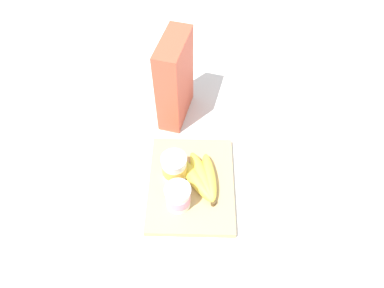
{
  "coord_description": "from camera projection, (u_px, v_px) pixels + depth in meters",
  "views": [
    {
      "loc": [
        -0.51,
        -0.01,
        0.89
      ],
      "look_at": [
        0.1,
        0.0,
        0.07
      ],
      "focal_mm": 32.39,
      "sensor_mm": 36.0,
      "label": 1
    }
  ],
  "objects": [
    {
      "name": "yogurt_cup_back",
      "position": [
        174.0,
        168.0,
        0.98
      ],
      "size": [
        0.07,
        0.07,
        0.09
      ],
      "color": "white",
      "rests_on": "cutting_board"
    },
    {
      "name": "cereal_box",
      "position": [
        175.0,
        80.0,
        1.07
      ],
      "size": [
        0.19,
        0.11,
        0.29
      ],
      "primitive_type": "cube",
      "rotation": [
        0.0,
        0.0,
        -0.24
      ],
      "color": "#D85138",
      "rests_on": "ground_plane"
    },
    {
      "name": "ground_plane",
      "position": [
        191.0,
        186.0,
        1.02
      ],
      "size": [
        2.4,
        2.4,
        0.0
      ],
      "primitive_type": "plane",
      "color": "silver"
    },
    {
      "name": "banana_bunch",
      "position": [
        202.0,
        177.0,
        0.99
      ],
      "size": [
        0.18,
        0.14,
        0.04
      ],
      "color": "yellow",
      "rests_on": "cutting_board"
    },
    {
      "name": "yogurt_cup_front",
      "position": [
        178.0,
        197.0,
        0.93
      ],
      "size": [
        0.07,
        0.07,
        0.08
      ],
      "color": "white",
      "rests_on": "cutting_board"
    },
    {
      "name": "cutting_board",
      "position": [
        191.0,
        184.0,
        1.01
      ],
      "size": [
        0.31,
        0.24,
        0.02
      ],
      "primitive_type": "cube",
      "color": "tan",
      "rests_on": "ground_plane"
    }
  ]
}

